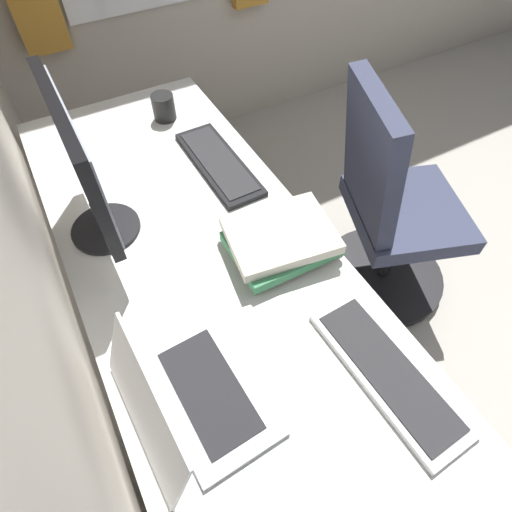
{
  "coord_description": "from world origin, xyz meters",
  "views": [
    {
      "loc": [
        -0.1,
        1.98,
        1.67
      ],
      "look_at": [
        0.39,
        1.71,
        0.95
      ],
      "focal_mm": 29.61,
      "sensor_mm": 36.0,
      "label": 1
    }
  ],
  "objects_px": {
    "laptop_leftmost": "(185,397)",
    "keyboard_spare": "(388,371)",
    "drawer_pedestal": "(283,467)",
    "coffee_mug": "(163,107)",
    "book_stack_near": "(282,241)",
    "keyboard_main": "(219,163)",
    "monitor_primary": "(81,166)",
    "office_chair": "(389,215)"
  },
  "relations": [
    {
      "from": "coffee_mug",
      "to": "drawer_pedestal",
      "type": "bearing_deg",
      "value": 171.41
    },
    {
      "from": "drawer_pedestal",
      "to": "coffee_mug",
      "type": "xyz_separation_m",
      "value": [
        1.2,
        -0.18,
        0.43
      ]
    },
    {
      "from": "coffee_mug",
      "to": "book_stack_near",
      "type": "bearing_deg",
      "value": -176.06
    },
    {
      "from": "coffee_mug",
      "to": "office_chair",
      "type": "bearing_deg",
      "value": -134.96
    },
    {
      "from": "keyboard_main",
      "to": "keyboard_spare",
      "type": "distance_m",
      "value": 0.85
    },
    {
      "from": "laptop_leftmost",
      "to": "keyboard_main",
      "type": "bearing_deg",
      "value": -30.66
    },
    {
      "from": "laptop_leftmost",
      "to": "book_stack_near",
      "type": "xyz_separation_m",
      "value": [
        0.28,
        -0.41,
        -0.0
      ]
    },
    {
      "from": "laptop_leftmost",
      "to": "keyboard_spare",
      "type": "bearing_deg",
      "value": -109.79
    },
    {
      "from": "book_stack_near",
      "to": "keyboard_main",
      "type": "bearing_deg",
      "value": -0.6
    },
    {
      "from": "laptop_leftmost",
      "to": "keyboard_spare",
      "type": "relative_size",
      "value": 0.83
    },
    {
      "from": "book_stack_near",
      "to": "coffee_mug",
      "type": "height_order",
      "value": "coffee_mug"
    },
    {
      "from": "laptop_leftmost",
      "to": "keyboard_spare",
      "type": "distance_m",
      "value": 0.46
    },
    {
      "from": "drawer_pedestal",
      "to": "keyboard_spare",
      "type": "height_order",
      "value": "keyboard_spare"
    },
    {
      "from": "monitor_primary",
      "to": "coffee_mug",
      "type": "height_order",
      "value": "monitor_primary"
    },
    {
      "from": "drawer_pedestal",
      "to": "laptop_leftmost",
      "type": "bearing_deg",
      "value": 48.86
    },
    {
      "from": "drawer_pedestal",
      "to": "coffee_mug",
      "type": "distance_m",
      "value": 1.28
    },
    {
      "from": "office_chair",
      "to": "keyboard_main",
      "type": "bearing_deg",
      "value": 63.46
    },
    {
      "from": "drawer_pedestal",
      "to": "book_stack_near",
      "type": "bearing_deg",
      "value": -28.62
    },
    {
      "from": "monitor_primary",
      "to": "office_chair",
      "type": "xyz_separation_m",
      "value": [
        -0.19,
        -1.0,
        -0.51
      ]
    },
    {
      "from": "monitor_primary",
      "to": "keyboard_main",
      "type": "xyz_separation_m",
      "value": [
        0.1,
        -0.42,
        -0.23
      ]
    },
    {
      "from": "keyboard_main",
      "to": "office_chair",
      "type": "distance_m",
      "value": 0.71
    },
    {
      "from": "monitor_primary",
      "to": "drawer_pedestal",
      "type": "bearing_deg",
      "value": -166.56
    },
    {
      "from": "drawer_pedestal",
      "to": "coffee_mug",
      "type": "bearing_deg",
      "value": -8.59
    },
    {
      "from": "monitor_primary",
      "to": "keyboard_spare",
      "type": "bearing_deg",
      "value": -149.81
    },
    {
      "from": "keyboard_spare",
      "to": "coffee_mug",
      "type": "xyz_separation_m",
      "value": [
        1.2,
        0.08,
        0.04
      ]
    },
    {
      "from": "keyboard_spare",
      "to": "book_stack_near",
      "type": "height_order",
      "value": "book_stack_near"
    },
    {
      "from": "drawer_pedestal",
      "to": "book_stack_near",
      "type": "xyz_separation_m",
      "value": [
        0.43,
        -0.23,
        0.43
      ]
    },
    {
      "from": "keyboard_main",
      "to": "keyboard_spare",
      "type": "relative_size",
      "value": 0.99
    },
    {
      "from": "monitor_primary",
      "to": "laptop_leftmost",
      "type": "height_order",
      "value": "monitor_primary"
    },
    {
      "from": "keyboard_main",
      "to": "monitor_primary",
      "type": "bearing_deg",
      "value": 103.58
    },
    {
      "from": "drawer_pedestal",
      "to": "monitor_primary",
      "type": "height_order",
      "value": "monitor_primary"
    },
    {
      "from": "drawer_pedestal",
      "to": "office_chair",
      "type": "relative_size",
      "value": 0.72
    },
    {
      "from": "book_stack_near",
      "to": "coffee_mug",
      "type": "relative_size",
      "value": 2.58
    },
    {
      "from": "keyboard_main",
      "to": "book_stack_near",
      "type": "distance_m",
      "value": 0.42
    },
    {
      "from": "drawer_pedestal",
      "to": "office_chair",
      "type": "height_order",
      "value": "office_chair"
    },
    {
      "from": "keyboard_spare",
      "to": "book_stack_near",
      "type": "bearing_deg",
      "value": 3.27
    },
    {
      "from": "coffee_mug",
      "to": "keyboard_main",
      "type": "bearing_deg",
      "value": -170.64
    },
    {
      "from": "monitor_primary",
      "to": "office_chair",
      "type": "height_order",
      "value": "monitor_primary"
    },
    {
      "from": "drawer_pedestal",
      "to": "book_stack_near",
      "type": "height_order",
      "value": "book_stack_near"
    },
    {
      "from": "monitor_primary",
      "to": "keyboard_spare",
      "type": "xyz_separation_m",
      "value": [
        -0.75,
        -0.44,
        -0.23
      ]
    },
    {
      "from": "laptop_leftmost",
      "to": "coffee_mug",
      "type": "height_order",
      "value": "laptop_leftmost"
    },
    {
      "from": "office_chair",
      "to": "laptop_leftmost",
      "type": "bearing_deg",
      "value": 112.16
    }
  ]
}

